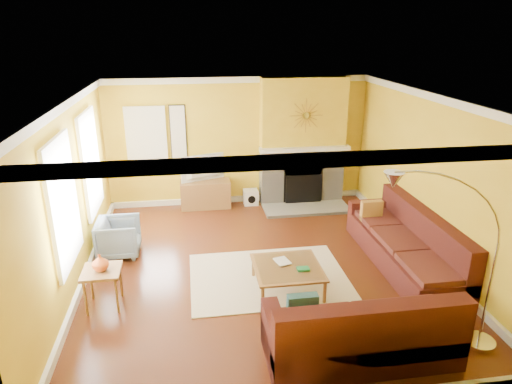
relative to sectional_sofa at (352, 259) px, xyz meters
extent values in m
cube|color=#602B14|center=(-1.23, 0.77, -0.46)|extent=(5.50, 6.00, 0.02)
cube|color=white|center=(-1.23, 0.77, 2.26)|extent=(5.50, 6.00, 0.02)
cube|color=gold|center=(-1.23, 3.78, 0.90)|extent=(5.50, 0.02, 2.70)
cube|color=gold|center=(-1.23, -2.24, 0.90)|extent=(5.50, 0.02, 2.70)
cube|color=gold|center=(-3.99, 0.77, 0.90)|extent=(0.02, 6.00, 2.70)
cube|color=gold|center=(1.53, 0.77, 0.90)|extent=(0.02, 6.00, 2.70)
cube|color=white|center=(-3.95, 2.07, 1.05)|extent=(0.06, 1.22, 1.72)
cube|color=white|center=(-3.95, 0.17, 1.05)|extent=(0.06, 1.22, 1.72)
cube|color=white|center=(-3.13, 3.73, 1.10)|extent=(0.82, 0.06, 1.22)
cube|color=white|center=(-2.48, 3.74, 1.15)|extent=(0.34, 0.04, 1.14)
cube|color=white|center=(0.12, 3.33, 0.80)|extent=(1.92, 0.22, 0.08)
cube|color=gray|center=(0.12, 3.02, -0.42)|extent=(1.80, 0.70, 0.06)
cube|color=beige|center=(-1.16, 0.43, -0.44)|extent=(2.40, 1.80, 0.02)
cube|color=olive|center=(-1.98, 3.54, -0.16)|extent=(1.05, 0.47, 0.58)
imported|color=black|center=(-1.98, 3.54, 0.41)|extent=(0.96, 0.45, 0.56)
cube|color=white|center=(-1.00, 3.56, -0.29)|extent=(0.31, 0.31, 0.31)
imported|color=slate|center=(-3.53, 1.56, -0.13)|extent=(0.70, 0.68, 0.64)
imported|color=#D8591E|center=(-3.54, 0.03, 0.23)|extent=(0.22, 0.22, 0.23)
imported|color=white|center=(-1.09, 0.16, -0.05)|extent=(0.26, 0.30, 0.03)
camera|label=1|loc=(-2.28, -5.66, 3.22)|focal=32.00mm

